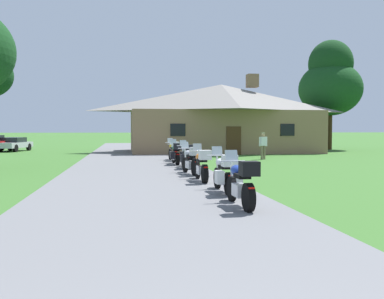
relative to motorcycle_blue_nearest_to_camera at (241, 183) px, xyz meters
name	(u,v)px	position (x,y,z in m)	size (l,w,h in m)	color
ground_plane	(137,168)	(-2.10, 11.47, -0.62)	(500.00, 500.00, 0.00)	#386628
asphalt_driveway	(139,171)	(-2.10, 9.47, -0.59)	(6.40, 80.00, 0.06)	slate
motorcycle_blue_nearest_to_camera	(241,183)	(0.00, 0.00, 0.00)	(0.66, 2.08, 1.30)	black
motorcycle_white_second_in_row	(225,174)	(0.15, 2.33, -0.01)	(0.73, 2.08, 1.30)	black
motorcycle_orange_third_in_row	(202,165)	(-0.02, 5.19, 0.00)	(0.66, 2.08, 1.30)	black
motorcycle_silver_fourth_in_row	(191,160)	(-0.04, 7.61, 0.00)	(0.74, 2.08, 1.30)	black
motorcycle_silver_fifth_in_row	(187,157)	(0.18, 10.35, -0.01)	(0.75, 2.08, 1.30)	black
motorcycle_green_sixth_in_row	(176,154)	(-0.06, 12.68, -0.01)	(0.74, 2.08, 1.30)	black
motorcycle_yellow_farthest_in_row	(173,151)	(0.10, 15.52, 0.00)	(0.68, 2.08, 1.30)	black
stone_lodge	(221,117)	(5.27, 25.82, 2.27)	(15.75, 9.03, 6.52)	#896B4C
bystander_white_shirt_near_lodge	(263,144)	(5.88, 16.49, 0.33)	(0.55, 0.27, 1.69)	#75664C
tree_right_of_lodge	(330,82)	(16.27, 28.54, 5.73)	(5.83, 5.83, 10.17)	#422D19
parked_silver_sedan_far_left	(13,144)	(-12.27, 29.63, 0.02)	(2.65, 4.49, 1.20)	#ADAFB7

